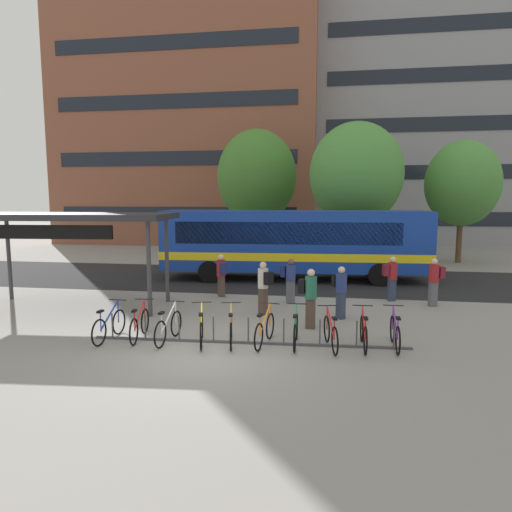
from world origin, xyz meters
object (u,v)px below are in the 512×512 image
at_px(commuter_navy_pack_5, 290,277).
at_px(parked_bicycle_blue_0, 109,326).
at_px(commuter_black_pack_2, 264,284).
at_px(commuter_black_pack_0, 310,294).
at_px(transit_shelter, 70,219).
at_px(commuter_navy_pack_1, 222,273).
at_px(parked_bicycle_yellow_3, 202,329).
at_px(parked_bicycle_green_6, 296,331).
at_px(parked_bicycle_orange_4, 231,330).
at_px(parked_bicycle_purple_9, 395,333).
at_px(parked_bicycle_red_8, 364,333).
at_px(city_bus, 295,242).
at_px(parked_bicycle_white_2, 169,328).
at_px(street_tree_0, 257,177).
at_px(parked_bicycle_orange_5, 265,330).
at_px(commuter_maroon_pack_6, 435,279).
at_px(commuter_maroon_pack_4, 391,276).
at_px(commuter_black_pack_3, 340,289).
at_px(parked_bicycle_red_1, 140,325).
at_px(street_tree_1, 356,174).
at_px(parked_bicycle_red_7, 331,333).
at_px(street_tree_2, 462,184).

bearing_deg(commuter_navy_pack_5, parked_bicycle_blue_0, -110.09).
bearing_deg(commuter_black_pack_2, commuter_black_pack_0, 178.02).
bearing_deg(transit_shelter, commuter_navy_pack_1, 22.67).
relative_size(parked_bicycle_yellow_3, parked_bicycle_green_6, 0.98).
xyz_separation_m(commuter_navy_pack_1, commuter_black_pack_2, (1.95, -2.38, 0.06)).
distance_m(parked_bicycle_orange_4, commuter_navy_pack_5, 5.02).
height_order(parked_bicycle_yellow_3, parked_bicycle_purple_9, same).
bearing_deg(parked_bicycle_red_8, city_bus, 13.80).
relative_size(parked_bicycle_blue_0, commuter_black_pack_2, 1.00).
height_order(city_bus, commuter_navy_pack_5, city_bus).
relative_size(parked_bicycle_white_2, street_tree_0, 0.21).
distance_m(parked_bicycle_orange_5, commuter_maroon_pack_6, 7.34).
height_order(parked_bicycle_purple_9, transit_shelter, transit_shelter).
bearing_deg(commuter_maroon_pack_4, commuter_black_pack_3, -139.76).
xyz_separation_m(parked_bicycle_yellow_3, parked_bicycle_orange_5, (1.62, 0.16, 0.00)).
relative_size(parked_bicycle_blue_0, street_tree_0, 0.21).
bearing_deg(parked_bicycle_blue_0, parked_bicycle_green_6, -83.93).
xyz_separation_m(parked_bicycle_red_1, commuter_black_pack_0, (4.44, 1.71, 0.62)).
height_order(commuter_black_pack_3, street_tree_1, street_tree_1).
relative_size(commuter_black_pack_0, commuter_black_pack_2, 1.01).
relative_size(parked_bicycle_blue_0, transit_shelter, 0.25).
height_order(parked_bicycle_white_2, commuter_maroon_pack_4, commuter_maroon_pack_4).
relative_size(parked_bicycle_yellow_3, parked_bicycle_red_8, 0.98).
height_order(commuter_maroon_pack_6, street_tree_0, street_tree_0).
bearing_deg(parked_bicycle_orange_4, commuter_navy_pack_5, -24.37).
distance_m(parked_bicycle_white_2, parked_bicycle_yellow_3, 0.89).
xyz_separation_m(commuter_black_pack_3, street_tree_0, (-4.91, 14.87, 4.21)).
relative_size(city_bus, commuter_navy_pack_1, 7.44).
bearing_deg(parked_bicycle_red_7, commuter_black_pack_0, 8.70).
distance_m(parked_bicycle_green_6, parked_bicycle_red_8, 1.70).
xyz_separation_m(parked_bicycle_red_1, commuter_maroon_pack_6, (8.66, 5.10, 0.59)).
distance_m(parked_bicycle_orange_4, street_tree_1, 16.04).
relative_size(parked_bicycle_orange_4, parked_bicycle_red_7, 1.00).
height_order(commuter_navy_pack_5, commuter_maroon_pack_6, commuter_maroon_pack_6).
relative_size(commuter_maroon_pack_6, street_tree_0, 0.21).
distance_m(parked_bicycle_yellow_3, commuter_maroon_pack_4, 8.06).
xyz_separation_m(commuter_black_pack_2, commuter_navy_pack_5, (0.70, 1.77, -0.07)).
xyz_separation_m(parked_bicycle_red_7, street_tree_0, (-4.58, 17.80, 4.77)).
xyz_separation_m(commuter_black_pack_0, commuter_black_pack_2, (-1.51, 1.35, -0.01)).
height_order(commuter_black_pack_3, street_tree_2, street_tree_2).
distance_m(parked_bicycle_red_7, commuter_black_pack_0, 1.89).
relative_size(commuter_black_pack_0, commuter_navy_pack_5, 1.08).
xyz_separation_m(commuter_black_pack_0, street_tree_1, (2.06, 13.06, 4.10)).
height_order(parked_bicycle_red_7, commuter_black_pack_0, commuter_black_pack_0).
bearing_deg(commuter_black_pack_3, street_tree_1, 143.13).
height_order(parked_bicycle_red_7, street_tree_1, street_tree_1).
bearing_deg(commuter_black_pack_0, street_tree_1, 88.43).
xyz_separation_m(parked_bicycle_red_7, commuter_black_pack_2, (-2.11, 3.03, 0.61)).
relative_size(commuter_navy_pack_1, commuter_maroon_pack_4, 0.99).
xyz_separation_m(parked_bicycle_red_1, parked_bicycle_purple_9, (6.63, 0.29, 0.00)).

